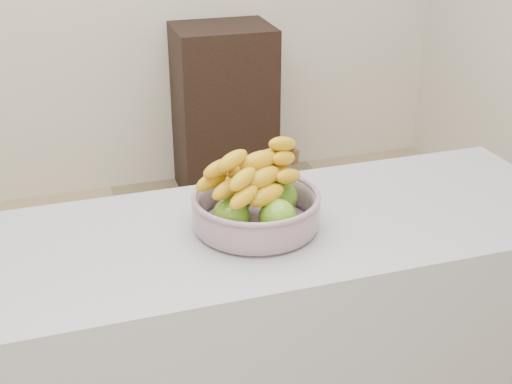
% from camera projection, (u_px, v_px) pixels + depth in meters
% --- Properties ---
extents(counter, '(2.00, 0.60, 0.90)m').
position_uv_depth(counter, '(212.00, 378.00, 1.96)').
color(counter, '#9E9EA6').
rests_on(counter, ground).
extents(cabinet, '(0.54, 0.43, 0.94)m').
position_uv_depth(cabinet, '(224.00, 111.00, 3.96)').
color(cabinet, black).
rests_on(cabinet, ground).
extents(fruit_bowl, '(0.32, 0.32, 0.21)m').
position_uv_depth(fruit_bowl, '(256.00, 205.00, 1.78)').
color(fruit_bowl, '#9FAFBF').
rests_on(fruit_bowl, counter).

